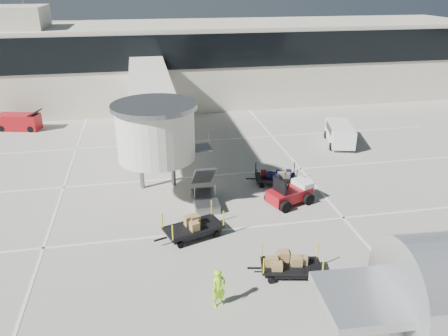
{
  "coord_description": "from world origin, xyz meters",
  "views": [
    {
      "loc": [
        -4.58,
        -17.67,
        12.35
      ],
      "look_at": [
        -0.14,
        5.64,
        2.0
      ],
      "focal_mm": 35.0,
      "sensor_mm": 36.0,
      "label": 1
    }
  ],
  "objects_px": {
    "box_cart_near": "(289,265)",
    "minivan": "(339,132)",
    "box_cart_far": "(194,228)",
    "belt_loader": "(19,122)",
    "suitcase_cart": "(274,177)",
    "baggage_tug": "(290,193)",
    "ground_worker": "(219,288)"
  },
  "relations": [
    {
      "from": "box_cart_near",
      "to": "minivan",
      "type": "distance_m",
      "value": 18.27
    },
    {
      "from": "box_cart_far",
      "to": "minivan",
      "type": "bearing_deg",
      "value": 22.8
    },
    {
      "from": "box_cart_near",
      "to": "minivan",
      "type": "height_order",
      "value": "minivan"
    },
    {
      "from": "belt_loader",
      "to": "box_cart_near",
      "type": "bearing_deg",
      "value": -40.81
    },
    {
      "from": "suitcase_cart",
      "to": "box_cart_near",
      "type": "relative_size",
      "value": 0.99
    },
    {
      "from": "baggage_tug",
      "to": "suitcase_cart",
      "type": "height_order",
      "value": "baggage_tug"
    },
    {
      "from": "suitcase_cart",
      "to": "belt_loader",
      "type": "xyz_separation_m",
      "value": [
        -18.87,
        14.95,
        0.23
      ]
    },
    {
      "from": "ground_worker",
      "to": "box_cart_near",
      "type": "bearing_deg",
      "value": 0.31
    },
    {
      "from": "box_cart_far",
      "to": "minivan",
      "type": "height_order",
      "value": "minivan"
    },
    {
      "from": "baggage_tug",
      "to": "suitcase_cart",
      "type": "xyz_separation_m",
      "value": [
        -0.16,
        2.72,
        -0.18
      ]
    },
    {
      "from": "suitcase_cart",
      "to": "ground_worker",
      "type": "bearing_deg",
      "value": -106.23
    },
    {
      "from": "baggage_tug",
      "to": "box_cart_near",
      "type": "bearing_deg",
      "value": -130.68
    },
    {
      "from": "suitcase_cart",
      "to": "box_cart_near",
      "type": "xyz_separation_m",
      "value": [
        -2.11,
        -9.29,
        0.05
      ]
    },
    {
      "from": "box_cart_far",
      "to": "ground_worker",
      "type": "distance_m",
      "value": 5.4
    },
    {
      "from": "suitcase_cart",
      "to": "box_cart_far",
      "type": "relative_size",
      "value": 0.9
    },
    {
      "from": "baggage_tug",
      "to": "minivan",
      "type": "bearing_deg",
      "value": 29.91
    },
    {
      "from": "ground_worker",
      "to": "belt_loader",
      "type": "relative_size",
      "value": 0.43
    },
    {
      "from": "baggage_tug",
      "to": "suitcase_cart",
      "type": "bearing_deg",
      "value": 71.63
    },
    {
      "from": "suitcase_cart",
      "to": "box_cart_near",
      "type": "bearing_deg",
      "value": -91.4
    },
    {
      "from": "box_cart_far",
      "to": "belt_loader",
      "type": "xyz_separation_m",
      "value": [
        -12.98,
        20.23,
        0.19
      ]
    },
    {
      "from": "baggage_tug",
      "to": "belt_loader",
      "type": "height_order",
      "value": "belt_loader"
    },
    {
      "from": "box_cart_near",
      "to": "ground_worker",
      "type": "distance_m",
      "value": 3.74
    },
    {
      "from": "belt_loader",
      "to": "baggage_tug",
      "type": "bearing_deg",
      "value": -28.37
    },
    {
      "from": "box_cart_near",
      "to": "minivan",
      "type": "bearing_deg",
      "value": 70.04
    },
    {
      "from": "box_cart_far",
      "to": "ground_worker",
      "type": "relative_size",
      "value": 2.16
    },
    {
      "from": "suitcase_cart",
      "to": "belt_loader",
      "type": "height_order",
      "value": "belt_loader"
    },
    {
      "from": "ground_worker",
      "to": "minivan",
      "type": "relative_size",
      "value": 0.38
    },
    {
      "from": "minivan",
      "to": "belt_loader",
      "type": "relative_size",
      "value": 1.13
    },
    {
      "from": "box_cart_near",
      "to": "ground_worker",
      "type": "bearing_deg",
      "value": -147.28
    },
    {
      "from": "box_cart_near",
      "to": "minivan",
      "type": "relative_size",
      "value": 0.74
    },
    {
      "from": "suitcase_cart",
      "to": "belt_loader",
      "type": "bearing_deg",
      "value": 152.98
    },
    {
      "from": "baggage_tug",
      "to": "box_cart_near",
      "type": "distance_m",
      "value": 6.95
    }
  ]
}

